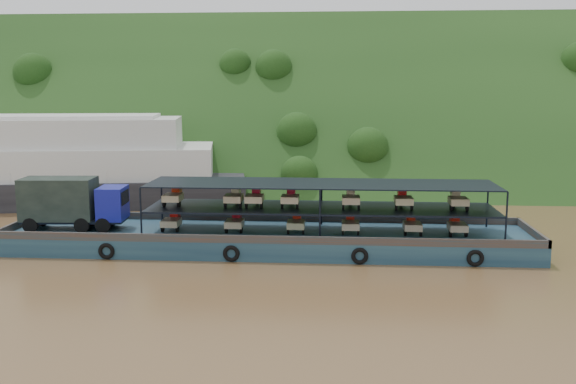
{
  "coord_description": "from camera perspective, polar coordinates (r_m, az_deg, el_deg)",
  "views": [
    {
      "loc": [
        1.39,
        -43.43,
        10.84
      ],
      "look_at": [
        -2.0,
        3.0,
        3.2
      ],
      "focal_mm": 40.0,
      "sensor_mm": 36.0,
      "label": 1
    }
  ],
  "objects": [
    {
      "name": "hillside",
      "position": [
        80.18,
        3.15,
        1.53
      ],
      "size": [
        140.0,
        39.6,
        39.6
      ],
      "primitive_type": "cube",
      "rotation": [
        0.79,
        0.0,
        0.0
      ],
      "color": "#163312",
      "rests_on": "ground"
    },
    {
      "name": "passenger_ferry",
      "position": [
        64.98,
        -22.26,
        2.21
      ],
      "size": [
        41.97,
        16.97,
        8.27
      ],
      "rotation": [
        0.0,
        0.0,
        0.17
      ],
      "color": "black",
      "rests_on": "ground"
    },
    {
      "name": "ground",
      "position": [
        44.79,
        2.28,
        -4.7
      ],
      "size": [
        160.0,
        160.0,
        0.0
      ],
      "primitive_type": "plane",
      "color": "brown",
      "rests_on": "ground"
    },
    {
      "name": "cargo_barge",
      "position": [
        43.51,
        -3.47,
        -3.52
      ],
      "size": [
        35.0,
        7.18,
        4.74
      ],
      "color": "#132B42",
      "rests_on": "ground"
    }
  ]
}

